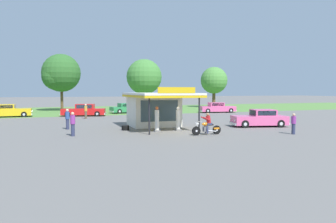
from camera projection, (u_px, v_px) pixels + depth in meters
ground_plane at (184, 132)px, 24.13m from camera, size 300.00×300.00×0.00m
grass_verge_strip at (115, 110)px, 52.28m from camera, size 120.00×24.00×0.01m
service_station_kiosk at (155, 107)px, 27.63m from camera, size 4.85×7.81×3.43m
gas_pump_nearside at (157, 120)px, 24.29m from camera, size 0.44×0.44×1.94m
gas_pump_offside at (178, 120)px, 24.89m from camera, size 0.44×0.44×1.90m
motorcycle_with_rider at (207, 126)px, 22.40m from camera, size 2.30×0.70×1.58m
featured_classic_sedan at (260, 119)px, 27.61m from camera, size 5.16×2.99×1.51m
parked_car_back_row_left at (8, 111)px, 37.66m from camera, size 5.29×2.01×1.54m
parked_car_back_row_far_right at (129, 108)px, 44.71m from camera, size 5.67×2.73×1.40m
parked_car_back_row_centre at (217, 108)px, 45.42m from camera, size 5.49×2.57×1.47m
parked_car_back_row_far_left at (84, 111)px, 39.10m from camera, size 5.69×3.03×1.51m
bystander_admiring_sedan at (86, 111)px, 35.31m from camera, size 0.34×0.34×1.68m
bystander_standing_back_lot at (67, 119)px, 25.51m from camera, size 0.34×0.34×1.68m
bystander_chatting_near_pumps at (294, 123)px, 22.68m from camera, size 0.34×0.34×1.53m
bystander_strolling_foreground at (73, 123)px, 21.69m from camera, size 0.34×0.34×1.69m
bystander_leaning_by_kiosk at (159, 114)px, 32.13m from camera, size 0.34×0.34×1.52m
tree_oak_left at (214, 80)px, 59.73m from camera, size 5.11×5.11×7.74m
tree_oak_far_left at (144, 77)px, 55.97m from camera, size 6.32×6.32×8.84m
tree_oak_right at (60, 74)px, 48.69m from camera, size 5.93×5.93×8.93m
spare_tire_stack at (125, 128)px, 25.07m from camera, size 0.60×0.60×0.36m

